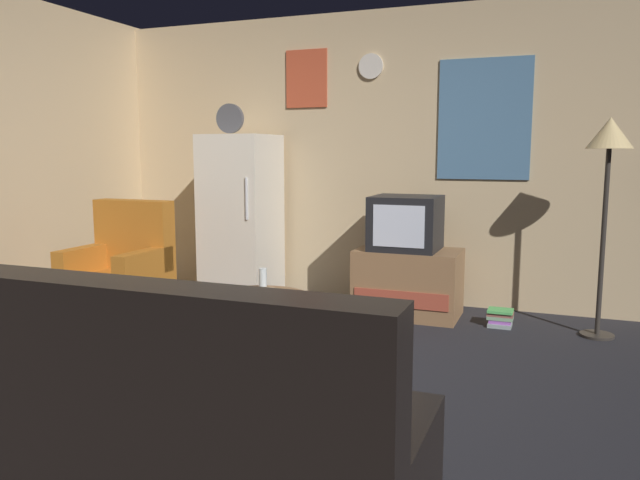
% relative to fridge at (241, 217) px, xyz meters
% --- Properties ---
extents(ground_plane, '(12.00, 12.00, 0.00)m').
position_rel_fridge_xyz_m(ground_plane, '(1.10, -2.00, -0.75)').
color(ground_plane, '#232328').
extents(wall_with_art, '(5.20, 0.12, 2.58)m').
position_rel_fridge_xyz_m(wall_with_art, '(1.11, 0.45, 0.54)').
color(wall_with_art, '#D1B284').
rests_on(wall_with_art, ground_plane).
extents(fridge, '(0.60, 0.62, 1.77)m').
position_rel_fridge_xyz_m(fridge, '(0.00, 0.00, 0.00)').
color(fridge, silver).
rests_on(fridge, ground_plane).
extents(tv_stand, '(0.84, 0.53, 0.55)m').
position_rel_fridge_xyz_m(tv_stand, '(1.59, -0.07, -0.48)').
color(tv_stand, '#8E6642').
rests_on(tv_stand, ground_plane).
extents(crt_tv, '(0.54, 0.51, 0.44)m').
position_rel_fridge_xyz_m(crt_tv, '(1.56, -0.07, 0.02)').
color(crt_tv, black).
rests_on(crt_tv, tv_stand).
extents(standing_lamp, '(0.32, 0.32, 1.59)m').
position_rel_fridge_xyz_m(standing_lamp, '(3.03, -0.15, 0.60)').
color(standing_lamp, '#332D28').
rests_on(standing_lamp, ground_plane).
extents(coffee_table, '(0.72, 0.72, 0.44)m').
position_rel_fridge_xyz_m(coffee_table, '(0.96, -1.59, -0.54)').
color(coffee_table, '#8E6642').
rests_on(coffee_table, ground_plane).
extents(wine_glass, '(0.05, 0.05, 0.15)m').
position_rel_fridge_xyz_m(wine_glass, '(0.92, -1.40, -0.24)').
color(wine_glass, silver).
rests_on(wine_glass, coffee_table).
extents(mug_ceramic_white, '(0.08, 0.08, 0.09)m').
position_rel_fridge_xyz_m(mug_ceramic_white, '(0.96, -1.79, -0.27)').
color(mug_ceramic_white, silver).
rests_on(mug_ceramic_white, coffee_table).
extents(mug_ceramic_tan, '(0.08, 0.08, 0.09)m').
position_rel_fridge_xyz_m(mug_ceramic_tan, '(1.09, -1.68, -0.27)').
color(mug_ceramic_tan, tan).
rests_on(mug_ceramic_tan, coffee_table).
extents(remote_control, '(0.15, 0.11, 0.02)m').
position_rel_fridge_xyz_m(remote_control, '(0.83, -1.46, -0.31)').
color(remote_control, black).
rests_on(remote_control, coffee_table).
extents(armchair, '(0.68, 0.68, 0.96)m').
position_rel_fridge_xyz_m(armchair, '(-0.50, -1.09, -0.42)').
color(armchair, '#B2661E').
rests_on(armchair, ground_plane).
extents(couch, '(1.70, 0.80, 0.92)m').
position_rel_fridge_xyz_m(couch, '(1.49, -3.13, -0.44)').
color(couch, black).
rests_on(couch, ground_plane).
extents(book_stack, '(0.20, 0.17, 0.13)m').
position_rel_fridge_xyz_m(book_stack, '(2.34, -0.14, -0.69)').
color(book_stack, '#97A4A5').
rests_on(book_stack, ground_plane).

